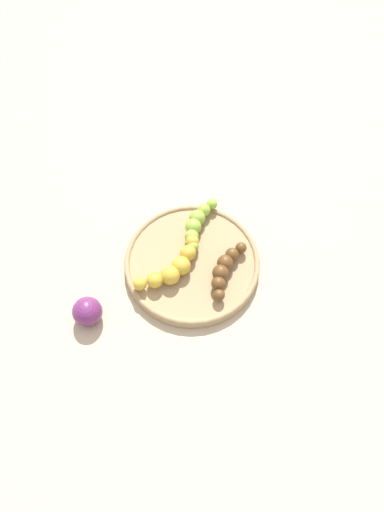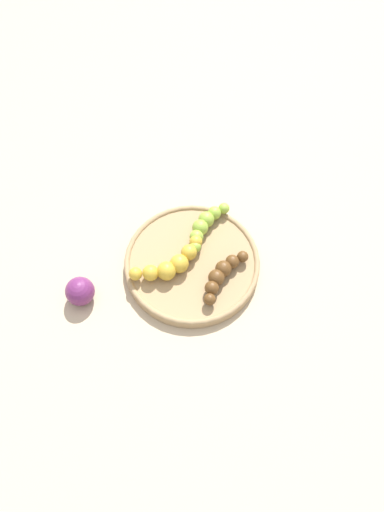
{
  "view_description": "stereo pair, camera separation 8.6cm",
  "coord_description": "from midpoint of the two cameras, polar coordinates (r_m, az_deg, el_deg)",
  "views": [
    {
      "loc": [
        0.3,
        -0.3,
        0.79
      ],
      "look_at": [
        0.0,
        0.0,
        0.04
      ],
      "focal_mm": 33.59,
      "sensor_mm": 36.0,
      "label": 1
    },
    {
      "loc": [
        0.35,
        -0.23,
        0.79
      ],
      "look_at": [
        0.0,
        0.0,
        0.04
      ],
      "focal_mm": 33.59,
      "sensor_mm": 36.0,
      "label": 2
    }
  ],
  "objects": [
    {
      "name": "ground_plane",
      "position": [
        0.89,
        -2.75,
        -1.44
      ],
      "size": [
        2.4,
        2.4,
        0.0
      ],
      "primitive_type": "plane",
      "color": "tan"
    },
    {
      "name": "fruit_bowl",
      "position": [
        0.88,
        -2.78,
        -1.07
      ],
      "size": [
        0.25,
        0.25,
        0.02
      ],
      "color": "#A08259",
      "rests_on": "ground_plane"
    },
    {
      "name": "banana_green",
      "position": [
        0.9,
        -2.08,
        3.73
      ],
      "size": [
        0.07,
        0.11,
        0.03
      ],
      "rotation": [
        0.0,
        0.0,
        3.56
      ],
      "color": "#8CAD38",
      "rests_on": "fruit_bowl"
    },
    {
      "name": "banana_spotted",
      "position": [
        0.85,
        -5.28,
        -1.56
      ],
      "size": [
        0.05,
        0.15,
        0.03
      ],
      "rotation": [
        0.0,
        0.0,
        6.26
      ],
      "color": "gold",
      "rests_on": "fruit_bowl"
    },
    {
      "name": "banana_overripe",
      "position": [
        0.85,
        1.08,
        -1.78
      ],
      "size": [
        0.06,
        0.12,
        0.03
      ],
      "rotation": [
        0.0,
        0.0,
        3.5
      ],
      "color": "#593819",
      "rests_on": "fruit_bowl"
    },
    {
      "name": "plum_purple",
      "position": [
        0.86,
        -15.21,
        -6.67
      ],
      "size": [
        0.05,
        0.05,
        0.05
      ],
      "primitive_type": "sphere",
      "color": "#662659",
      "rests_on": "ground_plane"
    }
  ]
}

